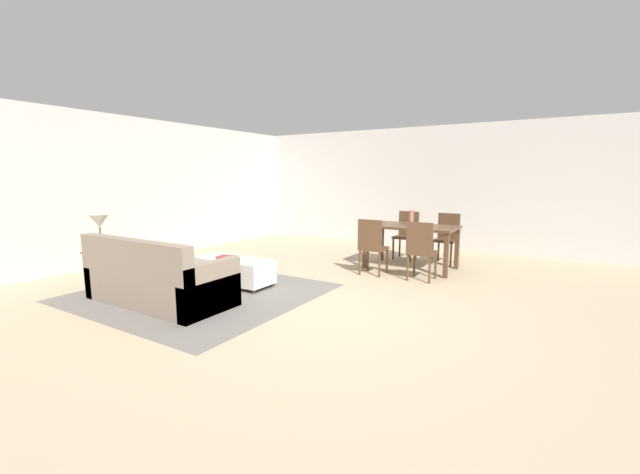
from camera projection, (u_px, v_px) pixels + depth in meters
name	position (u px, v px, depth m)	size (l,w,h in m)	color
ground_plane	(315.00, 307.00, 4.93)	(10.80, 10.80, 0.00)	tan
wall_back	(434.00, 188.00, 8.94)	(9.00, 0.12, 2.70)	beige
wall_left	(127.00, 190.00, 7.48)	(0.12, 11.00, 2.70)	beige
area_rug	(201.00, 292.00, 5.53)	(3.00, 2.80, 0.01)	slate
couch	(157.00, 280.00, 5.05)	(1.95, 0.87, 0.86)	gray
ottoman_table	(235.00, 270.00, 5.90)	(1.18, 0.51, 0.40)	silver
side_table	(102.00, 259.00, 5.73)	(0.40, 0.40, 0.54)	brown
table_lamp	(99.00, 223.00, 5.65)	(0.26, 0.26, 0.53)	brown
dining_table	(411.00, 231.00, 6.91)	(1.53, 0.86, 0.76)	#513823
dining_chair_near_left	(372.00, 244.00, 6.45)	(0.41, 0.41, 0.92)	#513823
dining_chair_near_right	(421.00, 248.00, 6.08)	(0.41, 0.41, 0.92)	#513823
dining_chair_far_left	(407.00, 232.00, 7.79)	(0.41, 0.41, 0.92)	#513823
dining_chair_far_right	(447.00, 235.00, 7.38)	(0.42, 0.42, 0.92)	#513823
vase_centerpiece	(411.00, 218.00, 6.92)	(0.08, 0.08, 0.26)	#B26659
book_on_ottoman	(227.00, 257.00, 5.90)	(0.26, 0.20, 0.03)	maroon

